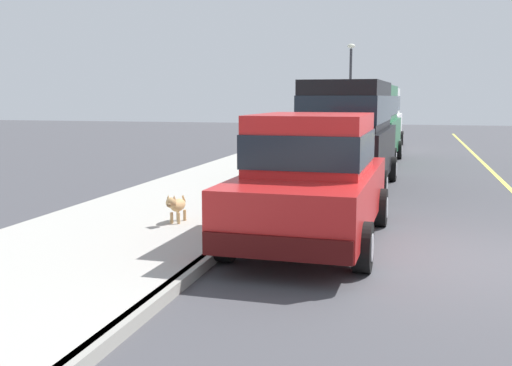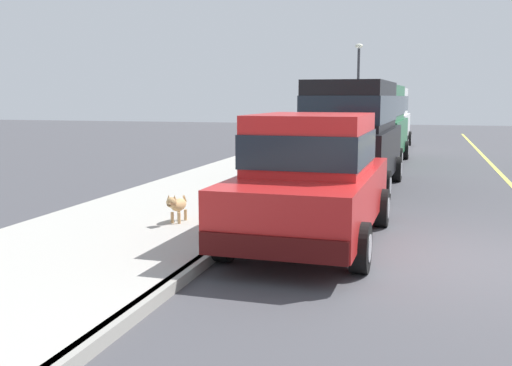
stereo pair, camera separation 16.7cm
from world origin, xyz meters
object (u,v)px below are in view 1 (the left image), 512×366
(fire_hydrant, at_px, (265,178))
(car_black_van, at_px, (348,130))
(dog_tan, at_px, (176,205))
(car_green_van, at_px, (367,120))
(street_lamp, at_px, (350,80))
(car_white_van, at_px, (377,115))
(car_red_sedan, at_px, (312,177))

(fire_hydrant, bearing_deg, car_black_van, 56.07)
(car_black_van, relative_size, dog_tan, 6.58)
(car_black_van, height_order, car_green_van, same)
(dog_tan, bearing_deg, street_lamp, 87.65)
(dog_tan, bearing_deg, car_white_van, 82.82)
(car_red_sedan, xyz_separation_m, car_green_van, (-0.05, 11.29, 0.41))
(car_green_van, bearing_deg, fire_hydrant, -100.72)
(car_white_van, bearing_deg, fire_hydrant, -96.01)
(dog_tan, height_order, street_lamp, street_lamp)
(car_black_van, relative_size, fire_hydrant, 6.85)
(car_red_sedan, bearing_deg, dog_tan, 175.58)
(car_green_van, xyz_separation_m, dog_tan, (-2.19, -11.12, -0.97))
(dog_tan, bearing_deg, car_black_van, 68.02)
(car_red_sedan, xyz_separation_m, fire_hydrant, (-1.55, 3.35, -0.51))
(street_lamp, bearing_deg, car_green_van, -80.20)
(car_red_sedan, relative_size, car_black_van, 0.93)
(car_red_sedan, bearing_deg, fire_hydrant, 114.84)
(car_green_van, relative_size, car_white_van, 1.01)
(car_black_van, bearing_deg, dog_tan, -111.98)
(car_red_sedan, xyz_separation_m, car_black_van, (-0.07, 5.54, 0.41))
(car_green_van, height_order, fire_hydrant, car_green_van)
(car_white_van, xyz_separation_m, dog_tan, (-2.17, -17.22, -0.97))
(dog_tan, bearing_deg, car_red_sedan, -4.42)
(car_white_van, bearing_deg, car_red_sedan, -89.76)
(street_lamp, bearing_deg, dog_tan, -92.35)
(car_black_van, bearing_deg, car_green_van, 89.73)
(car_white_van, xyz_separation_m, fire_hydrant, (-1.48, -14.04, -0.92))
(street_lamp, bearing_deg, car_white_van, -55.76)
(car_green_van, bearing_deg, car_white_van, 90.24)
(street_lamp, bearing_deg, fire_hydrant, -90.36)
(fire_hydrant, relative_size, street_lamp, 0.16)
(fire_hydrant, bearing_deg, car_green_van, 79.28)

